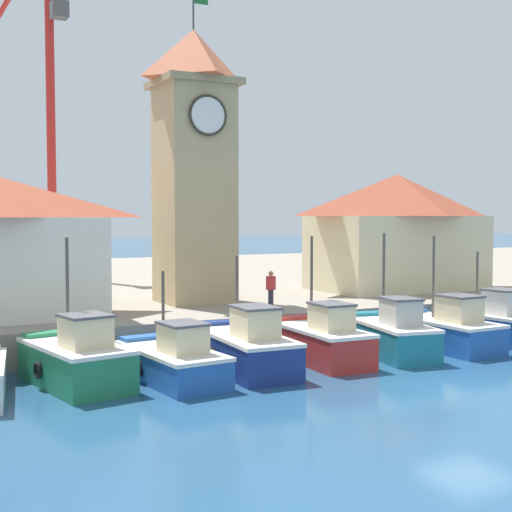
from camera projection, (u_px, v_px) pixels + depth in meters
The scene contains 13 objects.
ground_plane at pixel (468, 393), 20.73m from camera, with size 300.00×300.00×0.00m, color navy.
quay_wharf at pixel (148, 286), 46.30m from camera, with size 120.00×40.00×1.29m, color gray.
fishing_boat_left_outer at pixel (76, 360), 21.52m from camera, with size 2.84×4.71×4.50m.
fishing_boat_left_inner at pixel (172, 360), 22.17m from camera, with size 2.39×4.80×3.42m.
fishing_boat_mid_left at pixel (245, 348), 23.64m from camera, with size 2.26×5.20×3.80m.
fishing_boat_center at pixel (320, 340), 25.15m from camera, with size 2.09×4.75×4.43m.
fishing_boat_mid_right at pixel (391, 335), 26.23m from camera, with size 2.59×4.74×4.52m.
fishing_boat_right_inner at pixel (445, 330), 27.59m from camera, with size 2.24×4.84×4.38m.
fishing_boat_right_outer at pixel (488, 323), 29.27m from camera, with size 2.43×4.36×3.68m.
clock_tower at pixel (194, 159), 31.68m from camera, with size 3.47×3.47×13.71m.
warehouse_right at pixel (397, 230), 37.63m from camera, with size 8.98×5.57×6.06m.
port_crane_near at pixel (49, 151), 45.03m from camera, with size 3.87×9.62×21.71m.
dock_worker_near_tower at pixel (271, 290), 29.18m from camera, with size 0.34×0.22×1.62m.
Camera 1 is at (-14.86, -15.38, 5.14)m, focal length 50.00 mm.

